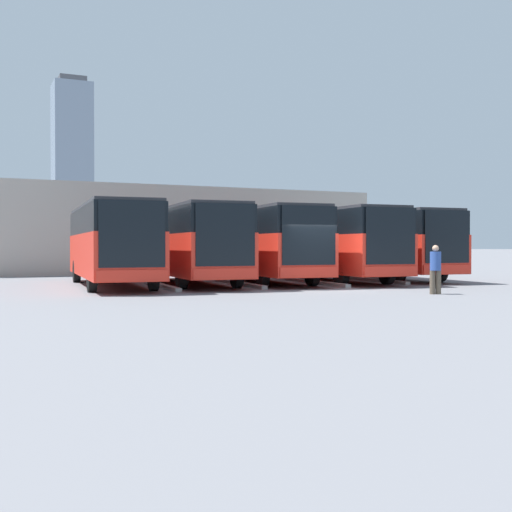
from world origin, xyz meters
The scene contains 13 objects.
ground_plane centered at (0.00, 0.00, 0.00)m, with size 600.00×600.00×0.00m, color slate.
bus_0 centered at (-6.88, -5.72, 1.86)m, with size 3.34×11.18×3.35m.
curb_divider_0 centered at (-5.16, -4.09, 0.07)m, with size 0.24×6.33×0.15m, color #9E9E99.
bus_1 centered at (-3.44, -5.04, 1.86)m, with size 3.34×11.18×3.35m.
curb_divider_1 centered at (-1.72, -3.41, 0.07)m, with size 0.24×6.33×0.15m, color #9E9E99.
bus_2 centered at (0.00, -5.54, 1.86)m, with size 3.34×11.18×3.35m.
curb_divider_2 centered at (1.72, -3.92, 0.07)m, with size 0.24×6.33×0.15m, color #9E9E99.
bus_3 centered at (3.44, -5.53, 1.86)m, with size 3.34×11.18×3.35m.
curb_divider_3 centered at (5.16, -3.90, 0.07)m, with size 0.24×6.33×0.15m, color #9E9E99.
bus_4 centered at (6.88, -5.37, 1.86)m, with size 3.34×11.18×3.35m.
pedestrian centered at (-2.49, 3.74, 0.92)m, with size 0.49×0.49×1.71m.
station_building centered at (0.00, -22.71, 2.71)m, with size 25.74×16.73×5.37m.
office_tower centered at (-24.69, -232.50, 32.64)m, with size 14.25×14.25×66.49m.
Camera 1 is at (12.36, 21.47, 1.66)m, focal length 45.00 mm.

